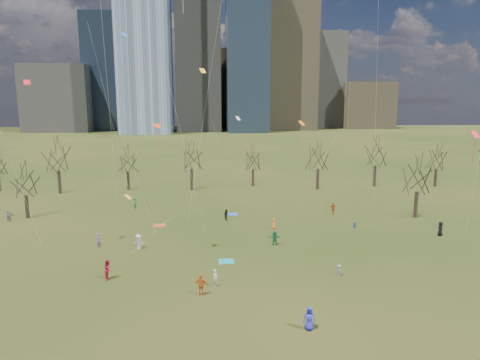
{
  "coord_description": "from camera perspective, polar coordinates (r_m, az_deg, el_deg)",
  "views": [
    {
      "loc": [
        -4.03,
        -39.94,
        16.63
      ],
      "look_at": [
        0.0,
        12.0,
        7.0
      ],
      "focal_mm": 32.0,
      "sensor_mm": 36.0,
      "label": 1
    }
  ],
  "objects": [
    {
      "name": "person_8",
      "position": [
        58.8,
        15.03,
        -5.85
      ],
      "size": [
        0.49,
        0.55,
        0.94
      ],
      "primitive_type": "imported",
      "rotation": [
        0.0,
        0.0,
        5.06
      ],
      "color": "#274AAC",
      "rests_on": "ground"
    },
    {
      "name": "blanket_navy",
      "position": [
        63.98,
        -1.04,
        -4.58
      ],
      "size": [
        1.6,
        1.5,
        0.03
      ],
      "primitive_type": "cube",
      "color": "#254FB1",
      "rests_on": "ground"
    },
    {
      "name": "person_4",
      "position": [
        38.28,
        -5.2,
        -13.76
      ],
      "size": [
        1.17,
        0.64,
        1.89
      ],
      "primitive_type": "imported",
      "rotation": [
        0.0,
        0.0,
        2.97
      ],
      "color": "#D45817",
      "rests_on": "ground"
    },
    {
      "name": "person_11",
      "position": [
        67.96,
        -28.45,
        -4.24
      ],
      "size": [
        1.57,
        1.39,
        1.72
      ],
      "primitive_type": "imported",
      "rotation": [
        0.0,
        0.0,
        0.67
      ],
      "color": "slate",
      "rests_on": "ground"
    },
    {
      "name": "blanket_crimson",
      "position": [
        59.41,
        -10.7,
        -5.95
      ],
      "size": [
        1.6,
        1.5,
        0.03
      ],
      "primitive_type": "cube",
      "color": "#B64324",
      "rests_on": "ground"
    },
    {
      "name": "person_7",
      "position": [
        52.26,
        -18.36,
        -7.65
      ],
      "size": [
        0.61,
        0.73,
        1.71
      ],
      "primitive_type": "imported",
      "rotation": [
        0.0,
        0.0,
        4.34
      ],
      "color": "#7D4992",
      "rests_on": "ground"
    },
    {
      "name": "downtown_skyline",
      "position": [
        251.59,
        -4.21,
        15.55
      ],
      "size": [
        212.5,
        78.0,
        118.0
      ],
      "color": "slate",
      "rests_on": "ground"
    },
    {
      "name": "person_1",
      "position": [
        39.89,
        -3.31,
        -12.91
      ],
      "size": [
        0.63,
        0.71,
        1.63
      ],
      "primitive_type": "imported",
      "rotation": [
        0.0,
        0.0,
        1.07
      ],
      "color": "silver",
      "rests_on": "ground"
    },
    {
      "name": "person_6",
      "position": [
        59.28,
        25.15,
        -5.93
      ],
      "size": [
        0.98,
        1.06,
        1.82
      ],
      "primitive_type": "imported",
      "rotation": [
        0.0,
        0.0,
        4.12
      ],
      "color": "black",
      "rests_on": "ground"
    },
    {
      "name": "person_13",
      "position": [
        68.49,
        -13.78,
        -3.09
      ],
      "size": [
        0.57,
        0.75,
        1.84
      ],
      "primitive_type": "imported",
      "rotation": [
        0.0,
        0.0,
        1.78
      ],
      "color": "#17683A",
      "rests_on": "ground"
    },
    {
      "name": "person_10",
      "position": [
        65.24,
        12.32,
        -3.74
      ],
      "size": [
        1.07,
        0.51,
        1.77
      ],
      "primitive_type": "imported",
      "rotation": [
        0.0,
        0.0,
        6.21
      ],
      "color": "#AC4018",
      "rests_on": "ground"
    },
    {
      "name": "person_3",
      "position": [
        43.03,
        13.06,
        -11.68
      ],
      "size": [
        0.77,
        0.9,
        1.21
      ],
      "primitive_type": "imported",
      "rotation": [
        0.0,
        0.0,
        2.09
      ],
      "color": "slate",
      "rests_on": "ground"
    },
    {
      "name": "person_0",
      "position": [
        33.39,
        9.22,
        -17.77
      ],
      "size": [
        1.0,
        0.77,
        1.81
      ],
      "primitive_type": "imported",
      "rotation": [
        0.0,
        0.0,
        6.05
      ],
      "color": "#2A2DB8",
      "rests_on": "ground"
    },
    {
      "name": "person_12",
      "position": [
        56.85,
        4.51,
        -5.83
      ],
      "size": [
        0.46,
        0.7,
        1.41
      ],
      "primitive_type": "imported",
      "rotation": [
        0.0,
        0.0,
        1.55
      ],
      "color": "orange",
      "rests_on": "ground"
    },
    {
      "name": "blanket_teal",
      "position": [
        45.85,
        -1.85,
        -10.78
      ],
      "size": [
        1.6,
        1.5,
        0.03
      ],
      "primitive_type": "cube",
      "color": "teal",
      "rests_on": "ground"
    },
    {
      "name": "ground",
      "position": [
        43.45,
        1.25,
        -12.03
      ],
      "size": [
        500.0,
        500.0,
        0.0
      ],
      "primitive_type": "plane",
      "color": "black",
      "rests_on": "ground"
    },
    {
      "name": "kites_airborne",
      "position": [
        52.38,
        0.65,
        7.44
      ],
      "size": [
        49.43,
        28.61,
        34.19
      ],
      "color": "#FF4215",
      "rests_on": "ground"
    },
    {
      "name": "person_2",
      "position": [
        43.09,
        -17.14,
        -11.33
      ],
      "size": [
        0.79,
        0.98,
        1.93
      ],
      "primitive_type": "imported",
      "rotation": [
        0.0,
        0.0,
        1.51
      ],
      "color": "#AE1834",
      "rests_on": "ground"
    },
    {
      "name": "person_14",
      "position": [
        60.75,
        -1.84,
        -4.65
      ],
      "size": [
        0.89,
        0.96,
        1.57
      ],
      "primitive_type": "imported",
      "rotation": [
        0.0,
        0.0,
        2.09
      ],
      "color": "black",
      "rests_on": "ground"
    },
    {
      "name": "person_9",
      "position": [
        50.51,
        -13.37,
        -8.01
      ],
      "size": [
        1.22,
        0.86,
        1.72
      ],
      "primitive_type": "imported",
      "rotation": [
        0.0,
        0.0,
        6.07
      ],
      "color": "silver",
      "rests_on": "ground"
    },
    {
      "name": "person_5",
      "position": [
        50.65,
        4.65,
        -7.7
      ],
      "size": [
        1.62,
        0.56,
        1.73
      ],
      "primitive_type": "imported",
      "rotation": [
        0.0,
        0.0,
        3.11
      ],
      "color": "#197141",
      "rests_on": "ground"
    },
    {
      "name": "bare_tree_row",
      "position": [
        77.98,
        -1.5,
        2.72
      ],
      "size": [
        113.04,
        29.8,
        9.5
      ],
      "color": "black",
      "rests_on": "ground"
    }
  ]
}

